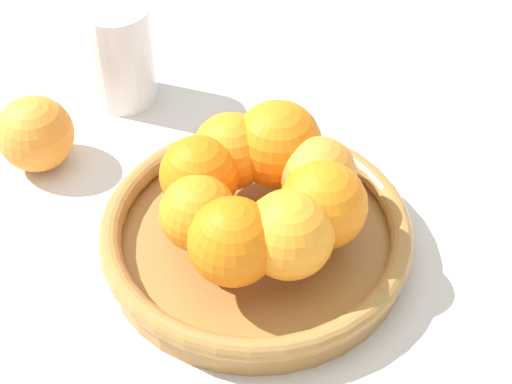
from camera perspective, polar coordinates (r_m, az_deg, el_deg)
The scene contains 5 objects.
ground_plane at distance 0.77m, azimuth 0.00°, elevation -3.95°, with size 4.00×4.00×0.00m, color beige.
fruit_bowl at distance 0.76m, azimuth 0.00°, elevation -2.97°, with size 0.28×0.28×0.04m.
orange_pile at distance 0.72m, azimuth 0.41°, elevation 0.11°, with size 0.20×0.18×0.08m.
stray_orange at distance 0.86m, azimuth -14.50°, elevation 3.78°, with size 0.08×0.08×0.08m, color orange.
drinking_glass at distance 0.91m, azimuth -9.06°, elevation 9.06°, with size 0.07×0.07×0.11m, color white.
Camera 1 is at (0.47, 0.21, 0.58)m, focal length 60.00 mm.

